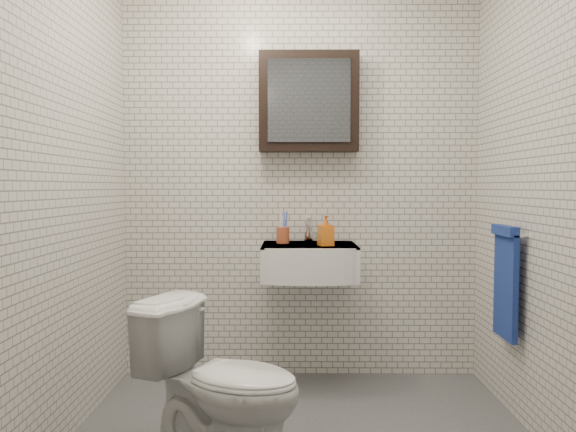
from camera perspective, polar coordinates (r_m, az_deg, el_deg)
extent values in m
cube|color=silver|center=(3.51, 1.25, 4.01)|extent=(2.20, 0.02, 2.50)
cube|color=silver|center=(1.51, 2.30, 5.34)|extent=(2.20, 0.02, 2.50)
cube|color=silver|center=(2.72, -22.37, 4.08)|extent=(0.02, 2.00, 2.50)
cube|color=silver|center=(2.76, 25.14, 4.00)|extent=(0.02, 2.00, 2.50)
cube|color=white|center=(3.31, 2.16, -4.61)|extent=(0.55, 0.45, 0.20)
cylinder|color=silver|center=(3.32, 2.15, -3.06)|extent=(0.31, 0.31, 0.02)
cylinder|color=silver|center=(3.32, 2.15, -2.92)|extent=(0.04, 0.04, 0.01)
cube|color=white|center=(3.30, 2.16, -2.97)|extent=(0.55, 0.45, 0.01)
cylinder|color=silver|center=(3.46, 2.08, -2.11)|extent=(0.06, 0.06, 0.06)
cylinder|color=silver|center=(3.46, 2.09, -1.12)|extent=(0.03, 0.03, 0.08)
cylinder|color=silver|center=(3.39, 2.12, -0.69)|extent=(0.02, 0.12, 0.02)
cube|color=silver|center=(3.48, 2.07, -0.18)|extent=(0.02, 0.09, 0.01)
cube|color=black|center=(3.47, 2.12, 11.47)|extent=(0.60, 0.14, 0.60)
cube|color=#3F444C|center=(3.40, 2.15, 11.65)|extent=(0.49, 0.01, 0.49)
cylinder|color=silver|center=(3.07, 21.61, -1.66)|extent=(0.02, 0.30, 0.02)
cylinder|color=silver|center=(3.20, 21.11, -1.47)|extent=(0.04, 0.02, 0.02)
cylinder|color=silver|center=(2.96, 22.87, -1.85)|extent=(0.04, 0.02, 0.02)
cube|color=#213798|center=(3.10, 21.25, -6.64)|extent=(0.03, 0.26, 0.54)
cube|color=#213798|center=(3.06, 21.18, -1.38)|extent=(0.05, 0.26, 0.05)
cylinder|color=#A9482A|center=(3.36, -0.53, -1.96)|extent=(0.10, 0.10, 0.10)
cylinder|color=white|center=(3.34, -0.78, -0.91)|extent=(0.02, 0.03, 0.18)
cylinder|color=#4668E0|center=(3.34, -0.33, -1.07)|extent=(0.01, 0.02, 0.16)
cylinder|color=white|center=(3.36, -0.61, -0.80)|extent=(0.02, 0.04, 0.19)
cylinder|color=#4668E0|center=(3.36, -0.23, -0.97)|extent=(0.02, 0.04, 0.17)
imported|color=#FF561A|center=(3.21, 3.86, -1.49)|extent=(0.10, 0.10, 0.17)
imported|color=white|center=(2.50, -6.64, -16.57)|extent=(0.79, 0.63, 0.70)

